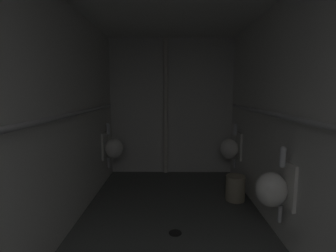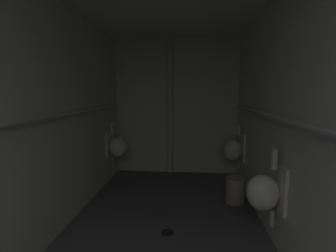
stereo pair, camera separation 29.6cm
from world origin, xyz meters
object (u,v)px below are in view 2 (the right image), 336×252
Objects in this scene: urinal_right_far at (234,149)px; waste_bin at (235,190)px; urinal_left_mid at (117,147)px; floor_drain at (167,232)px; standpipe_back_wall at (170,107)px; urinal_right_mid at (265,191)px.

waste_bin is (-0.08, -0.66, -0.42)m from urinal_right_far.
urinal_right_far is at bearing 83.32° from waste_bin.
urinal_left_mid is 2.04m from waste_bin.
urinal_left_mid is at bearing 123.84° from floor_drain.
urinal_right_far is 1.34m from standpipe_back_wall.
urinal_left_mid is 1.00× the size of urinal_right_far.
urinal_right_far is (0.00, 1.71, 0.00)m from urinal_right_mid.
standpipe_back_wall is 1.85m from waste_bin.
urinal_right_far is at bearing 90.00° from urinal_right_mid.
floor_drain is 1.21m from waste_bin.
urinal_right_mid reaches higher than floor_drain.
urinal_right_mid is at bearing -85.78° from waste_bin.
urinal_right_far is 5.39× the size of floor_drain.
floor_drain is (-0.94, -1.50, -0.60)m from urinal_right_far.
standpipe_back_wall is 2.33m from floor_drain.
waste_bin is (1.00, -1.14, -1.06)m from standpipe_back_wall.
floor_drain is (1.01, -1.51, -0.60)m from urinal_left_mid.
urinal_left_mid is at bearing 160.23° from waste_bin.
urinal_right_mid and urinal_right_far have the same top height.
waste_bin is (-0.08, 1.05, -0.42)m from urinal_right_mid.
urinal_right_far is 0.79m from waste_bin.
waste_bin reaches higher than floor_drain.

